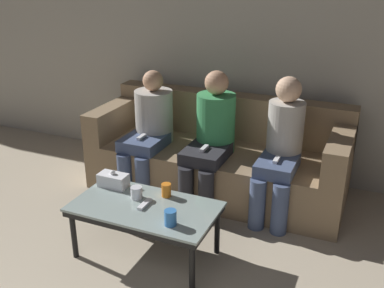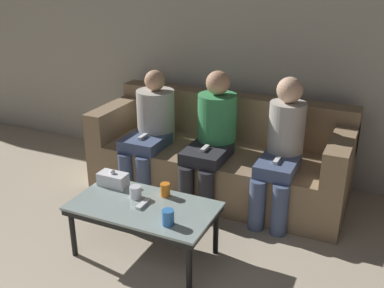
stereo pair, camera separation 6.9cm
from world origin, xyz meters
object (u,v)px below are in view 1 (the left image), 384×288
(couch, at_px, (219,157))
(cup_near_right, at_px, (136,193))
(tissue_box, at_px, (113,180))
(seated_person_left_end, at_px, (149,127))
(game_remote, at_px, (145,204))
(coffee_table, at_px, (145,211))
(cup_far_center, at_px, (170,218))
(seated_person_mid_left, at_px, (211,134))
(seated_person_mid_right, at_px, (281,146))
(cup_near_left, at_px, (166,190))

(couch, distance_m, cup_near_right, 1.15)
(tissue_box, height_order, seated_person_left_end, seated_person_left_end)
(couch, distance_m, game_remote, 1.20)
(coffee_table, distance_m, cup_far_center, 0.33)
(coffee_table, relative_size, cup_near_right, 11.47)
(seated_person_mid_left, bearing_deg, tissue_box, -119.56)
(coffee_table, relative_size, tissue_box, 4.61)
(cup_near_right, xyz_separation_m, seated_person_mid_right, (0.82, 0.91, 0.15))
(cup_near_left, xyz_separation_m, game_remote, (-0.08, -0.18, -0.04))
(couch, relative_size, cup_near_right, 25.77)
(cup_near_left, bearing_deg, coffee_table, -113.47)
(cup_near_left, relative_size, seated_person_mid_left, 0.09)
(cup_far_center, distance_m, seated_person_mid_right, 1.22)
(cup_near_left, distance_m, game_remote, 0.20)
(coffee_table, relative_size, seated_person_mid_left, 0.89)
(seated_person_mid_left, bearing_deg, couch, 90.00)
(cup_near_left, height_order, tissue_box, tissue_box)
(cup_far_center, height_order, seated_person_mid_right, seated_person_mid_right)
(cup_far_center, distance_m, seated_person_left_end, 1.38)
(game_remote, xyz_separation_m, seated_person_mid_left, (0.11, 0.99, 0.19))
(cup_near_left, xyz_separation_m, seated_person_mid_right, (0.64, 0.80, 0.15))
(coffee_table, relative_size, cup_near_left, 10.26)
(cup_near_left, distance_m, cup_far_center, 0.38)
(cup_near_left, bearing_deg, cup_far_center, -59.45)
(cup_near_right, distance_m, seated_person_mid_right, 1.23)
(cup_near_left, height_order, seated_person_left_end, seated_person_left_end)
(couch, xyz_separation_m, seated_person_mid_right, (0.61, -0.21, 0.30))
(game_remote, bearing_deg, couch, 84.70)
(tissue_box, xyz_separation_m, seated_person_mid_left, (0.47, 0.82, 0.15))
(cup_near_right, distance_m, game_remote, 0.13)
(cup_near_left, relative_size, tissue_box, 0.45)
(cup_near_right, relative_size, seated_person_mid_right, 0.08)
(seated_person_mid_right, bearing_deg, seated_person_mid_left, 179.32)
(cup_near_left, distance_m, cup_near_right, 0.21)
(seated_person_left_end, bearing_deg, seated_person_mid_left, -0.45)
(tissue_box, height_order, seated_person_mid_right, seated_person_mid_right)
(couch, bearing_deg, game_remote, -95.30)
(cup_near_left, bearing_deg, cup_near_right, -148.93)
(couch, relative_size, game_remote, 15.18)
(cup_near_right, bearing_deg, game_remote, -33.92)
(cup_far_center, bearing_deg, couch, 96.89)
(seated_person_mid_left, height_order, seated_person_mid_right, seated_person_mid_right)
(couch, distance_m, seated_person_mid_right, 0.71)
(cup_near_left, distance_m, tissue_box, 0.44)
(cup_far_center, height_order, seated_person_mid_left, seated_person_mid_left)
(tissue_box, relative_size, seated_person_left_end, 0.20)
(game_remote, height_order, seated_person_left_end, seated_person_left_end)
(coffee_table, xyz_separation_m, cup_near_left, (0.08, 0.18, 0.09))
(seated_person_mid_right, bearing_deg, tissue_box, -142.72)
(cup_near_left, relative_size, cup_near_right, 1.12)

